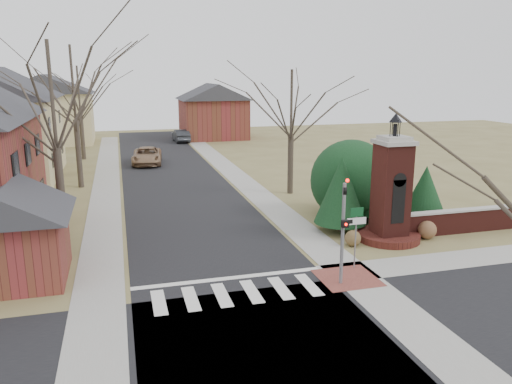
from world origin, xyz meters
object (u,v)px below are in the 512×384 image
object	(u,v)px
pickup_truck	(147,156)
sign_post	(356,226)
brick_gate_monument	(391,199)
distant_car	(181,136)
traffic_signal_pole	(343,223)

from	to	relation	value
pickup_truck	sign_post	bearing A→B (deg)	-70.12
sign_post	brick_gate_monument	distance (m)	4.55
pickup_truck	distant_car	world-z (taller)	pickup_truck
distant_car	brick_gate_monument	bearing A→B (deg)	95.14
traffic_signal_pole	pickup_truck	distance (m)	30.61
brick_gate_monument	sign_post	bearing A→B (deg)	-138.58
sign_post	brick_gate_monument	world-z (taller)	brick_gate_monument
brick_gate_monument	pickup_truck	size ratio (longest dim) A/B	1.15
sign_post	pickup_truck	bearing A→B (deg)	104.15
distant_car	sign_post	bearing A→B (deg)	90.11
sign_post	brick_gate_monument	size ratio (longest dim) A/B	0.42
traffic_signal_pole	sign_post	size ratio (longest dim) A/B	1.64
brick_gate_monument	distant_car	size ratio (longest dim) A/B	1.38
sign_post	pickup_truck	xyz separation A→B (m)	(-7.20, 28.56, -1.17)
sign_post	pickup_truck	world-z (taller)	sign_post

